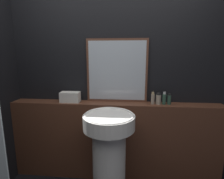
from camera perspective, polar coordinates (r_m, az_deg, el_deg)
wall_back at (r=2.08m, az=1.20°, el=4.96°), size 8.00×0.06×2.50m
vanity_counter at (r=2.18m, az=0.85°, el=-16.32°), size 2.43×0.20×0.93m
pedestal_sink at (r=1.80m, az=-0.97°, el=-19.94°), size 0.49×0.49×0.94m
mirror at (r=2.03m, az=1.60°, el=6.11°), size 0.70×0.03×0.73m
towel_stack at (r=2.10m, az=-13.47°, el=-2.39°), size 0.22×0.12×0.12m
shampoo_bottle at (r=2.01m, az=13.17°, el=-2.87°), size 0.04×0.04×0.14m
conditioner_bottle at (r=2.02m, az=14.91°, el=-3.03°), size 0.06×0.06×0.13m
lotion_bottle at (r=2.03m, az=16.66°, el=-2.87°), size 0.04×0.04×0.14m
body_wash_bottle at (r=2.04m, az=18.15°, el=-3.08°), size 0.04×0.04×0.13m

